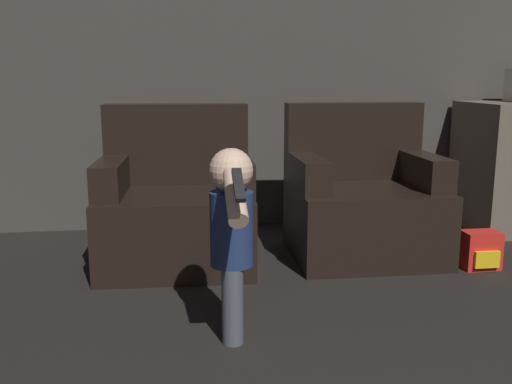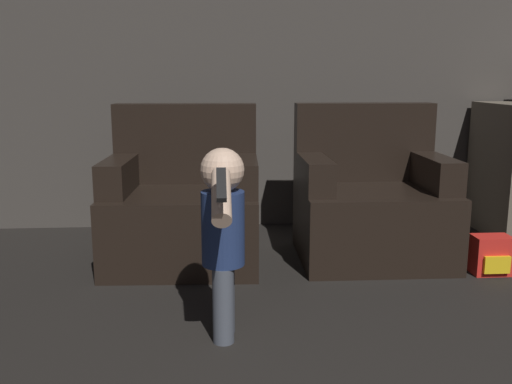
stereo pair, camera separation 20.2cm
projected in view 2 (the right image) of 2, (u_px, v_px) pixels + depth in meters
wall_back at (233, 54)px, 4.22m from camera, size 8.40×0.05×2.60m
armchair_left at (183, 208)px, 3.52m from camera, size 0.94×0.81×0.97m
armchair_right at (371, 205)px, 3.60m from camera, size 0.92×0.78×0.97m
person_toddler at (223, 229)px, 2.43m from camera, size 0.19×0.58×0.85m
toy_backpack at (491, 255)px, 3.32m from camera, size 0.22×0.16×0.23m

